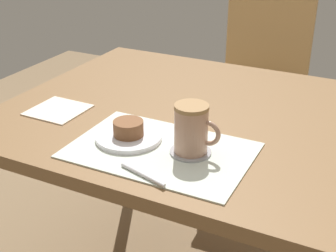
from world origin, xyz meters
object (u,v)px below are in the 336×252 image
Objects in this scene: pastry_plate at (129,137)px; pastry at (128,128)px; dining_table at (191,134)px; coffee_mug at (192,129)px; wooden_chair at (259,86)px.

pastry_plate is 2.20× the size of pastry.
pastry is (0.00, -0.00, 0.03)m from pastry_plate.
dining_table is at bearing 74.84° from pastry.
pastry is 0.17m from coffee_mug.
wooden_chair is 1.10m from coffee_mug.
pastry is at bearing 84.62° from wooden_chair.
dining_table is at bearing 113.51° from coffee_mug.
coffee_mug is at bearing 1.79° from pastry.
pastry reaches higher than dining_table.
dining_table is 0.30m from coffee_mug.
pastry is (-0.07, -0.24, 0.11)m from dining_table.
pastry_plate is at bearing 116.57° from pastry.
pastry_plate is at bearing 84.62° from wooden_chair.
pastry_plate is 0.03m from pastry.
coffee_mug is at bearing -66.49° from dining_table.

